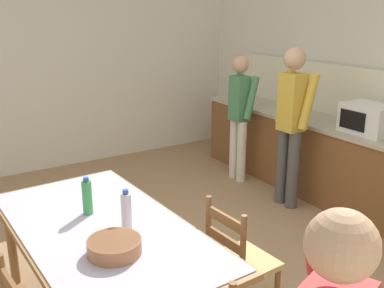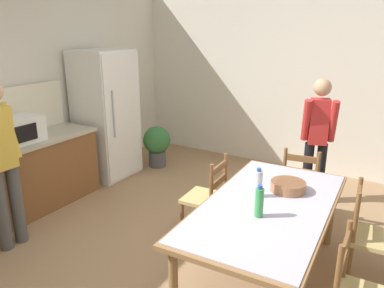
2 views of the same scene
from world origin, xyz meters
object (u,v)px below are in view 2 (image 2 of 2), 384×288
bottle_off_centre (258,183)px  microwave (19,130)px  refrigerator (106,115)px  potted_plant (157,144)px  serving_bowl (288,186)px  chair_side_far_right (207,198)px  chair_head_end (301,185)px  dining_table (267,211)px  chair_side_near_right (370,236)px  person_at_counter (0,157)px  person_by_table (318,135)px  bottle_near_centre (259,202)px

bottle_off_centre → microwave: bearing=96.8°
refrigerator → potted_plant: size_ratio=2.84×
serving_bowl → chair_side_far_right: 0.96m
chair_head_end → chair_side_far_right: bearing=41.2°
bottle_off_centre → chair_head_end: 1.27m
dining_table → chair_side_near_right: 0.95m
chair_side_near_right → potted_plant: chair_side_near_right is taller
chair_side_far_right → serving_bowl: bearing=82.6°
bottle_off_centre → person_at_counter: bearing=111.4°
dining_table → person_by_table: 1.85m
bottle_off_centre → person_by_table: size_ratio=0.17×
microwave → bottle_off_centre: bearing=-83.2°
chair_side_far_right → person_by_table: (1.42, -0.79, 0.47)m
person_by_table → chair_side_near_right: bearing=12.0°
serving_bowl → person_at_counter: 2.80m
refrigerator → chair_side_far_right: refrigerator is taller
bottle_off_centre → chair_head_end: bearing=-4.0°
chair_side_near_right → bottle_near_centre: bearing=127.4°
microwave → serving_bowl: bearing=-78.9°
bottle_near_centre → person_at_counter: person_at_counter is taller
bottle_near_centre → chair_side_far_right: (0.66, 0.83, -0.44)m
refrigerator → person_at_counter: bearing=-166.0°
chair_side_near_right → potted_plant: (1.37, 3.33, -0.06)m
microwave → potted_plant: size_ratio=0.75×
potted_plant → person_by_table: bearing=-90.4°
dining_table → person_by_table: person_by_table is taller
refrigerator → chair_head_end: refrigerator is taller
refrigerator → potted_plant: 0.97m
serving_bowl → person_at_counter: person_at_counter is taller
person_by_table → bottle_near_centre: bearing=-17.9°
refrigerator → dining_table: bearing=-111.7°
chair_side_far_right → chair_side_near_right: 1.61m
refrigerator → bottle_off_centre: (-1.09, -2.84, -0.06)m
microwave → person_at_counter: person_at_counter is taller
dining_table → person_by_table: size_ratio=1.25×
microwave → serving_bowl: size_ratio=1.56×
microwave → serving_bowl: microwave is taller
refrigerator → chair_side_near_right: size_ratio=2.08×
refrigerator → potted_plant: bearing=-32.9°
bottle_near_centre → chair_side_far_right: bottle_near_centre is taller
serving_bowl → chair_head_end: size_ratio=0.35×
refrigerator → bottle_off_centre: refrigerator is taller
refrigerator → chair_side_far_right: 2.34m
chair_side_near_right → person_at_counter: (-1.30, 3.26, 0.54)m
bottle_off_centre → chair_side_near_right: 1.09m
serving_bowl → potted_plant: serving_bowl is taller
chair_side_near_right → chair_side_far_right: bearing=86.7°
bottle_near_centre → person_by_table: (2.08, 0.04, 0.02)m
dining_table → serving_bowl: (0.35, -0.06, 0.12)m
bottle_off_centre → dining_table: bearing=-125.4°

